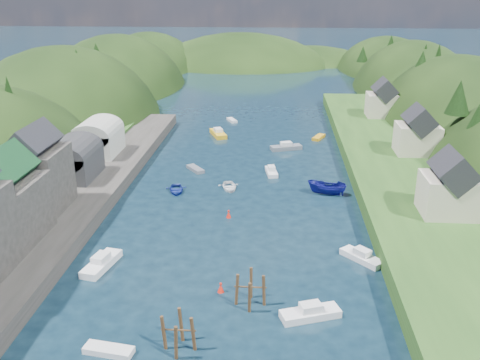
# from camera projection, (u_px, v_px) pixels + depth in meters

# --- Properties ---
(ground) EXTENTS (600.00, 600.00, 0.00)m
(ground) POSITION_uv_depth(u_px,v_px,m) (249.00, 159.00, 97.09)
(ground) COLOR black
(ground) RESTS_ON ground
(hillside_left) EXTENTS (44.00, 245.56, 52.00)m
(hillside_left) POSITION_uv_depth(u_px,v_px,m) (65.00, 154.00, 126.33)
(hillside_left) COLOR black
(hillside_left) RESTS_ON ground
(hillside_right) EXTENTS (36.00, 245.56, 48.00)m
(hillside_right) POSITION_uv_depth(u_px,v_px,m) (455.00, 160.00, 119.98)
(hillside_right) COLOR black
(hillside_right) RESTS_ON ground
(far_hills) EXTENTS (103.00, 68.00, 44.00)m
(far_hills) POSITION_uv_depth(u_px,v_px,m) (269.00, 90.00, 216.72)
(far_hills) COLOR black
(far_hills) RESTS_ON ground
(hill_trees) EXTENTS (91.88, 147.38, 11.79)m
(hill_trees) POSITION_uv_depth(u_px,v_px,m) (257.00, 84.00, 107.20)
(hill_trees) COLOR black
(hill_trees) RESTS_ON ground
(quay_left) EXTENTS (12.00, 110.00, 2.00)m
(quay_left) POSITION_uv_depth(u_px,v_px,m) (54.00, 218.00, 70.32)
(quay_left) COLOR #2D2B28
(quay_left) RESTS_ON ground
(terrace_left_grass) EXTENTS (12.00, 110.00, 2.50)m
(terrace_left_grass) POSITION_uv_depth(u_px,v_px,m) (2.00, 214.00, 70.71)
(terrace_left_grass) COLOR #234719
(terrace_left_grass) RESTS_ON ground
(boat_sheds) EXTENTS (7.00, 21.00, 7.50)m
(boat_sheds) POSITION_uv_depth(u_px,v_px,m) (85.00, 145.00, 86.74)
(boat_sheds) COLOR #2D2D30
(boat_sheds) RESTS_ON quay_left
(terrace_right) EXTENTS (16.00, 120.00, 2.40)m
(terrace_right) POSITION_uv_depth(u_px,v_px,m) (401.00, 174.00, 85.62)
(terrace_right) COLOR #234719
(terrace_right) RESTS_ON ground
(right_bank_cottages) EXTENTS (9.00, 59.24, 8.41)m
(right_bank_cottages) POSITION_uv_depth(u_px,v_px,m) (411.00, 133.00, 91.59)
(right_bank_cottages) COLOR beige
(right_bank_cottages) RESTS_ON terrace_right
(piling_cluster_near) EXTENTS (3.08, 2.88, 3.95)m
(piling_cluster_near) POSITION_uv_depth(u_px,v_px,m) (179.00, 336.00, 46.19)
(piling_cluster_near) COLOR #382314
(piling_cluster_near) RESTS_ON ground
(piling_cluster_far) EXTENTS (3.22, 3.01, 3.93)m
(piling_cluster_far) POSITION_uv_depth(u_px,v_px,m) (250.00, 292.00, 52.69)
(piling_cluster_far) COLOR #382314
(piling_cluster_far) RESTS_ON ground
(channel_buoy_near) EXTENTS (0.70, 0.70, 1.10)m
(channel_buoy_near) POSITION_uv_depth(u_px,v_px,m) (221.00, 288.00, 55.17)
(channel_buoy_near) COLOR red
(channel_buoy_near) RESTS_ON ground
(channel_buoy_far) EXTENTS (0.70, 0.70, 1.10)m
(channel_buoy_far) POSITION_uv_depth(u_px,v_px,m) (229.00, 214.00, 72.64)
(channel_buoy_far) COLOR red
(channel_buoy_far) RESTS_ON ground
(moored_boats) EXTENTS (33.96, 94.25, 2.23)m
(moored_boats) POSITION_uv_depth(u_px,v_px,m) (236.00, 216.00, 71.77)
(moored_boats) COLOR navy
(moored_boats) RESTS_ON ground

